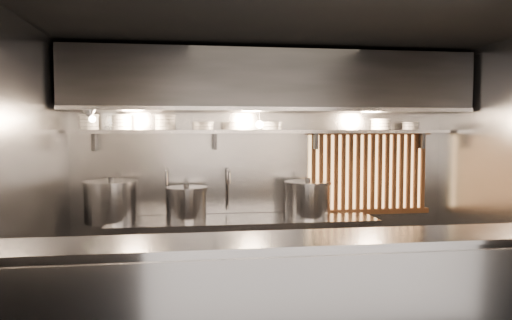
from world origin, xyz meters
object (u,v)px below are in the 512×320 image
object	(u,v)px
stock_pot_left	(111,201)
stock_pot_right	(308,199)
pendant_bulb	(260,124)
stock_pot_mid	(186,203)
heat_lamp	(90,113)

from	to	relation	value
stock_pot_left	stock_pot_right	distance (m)	2.20
stock_pot_right	pendant_bulb	bearing A→B (deg)	172.55
pendant_bulb	stock_pot_right	world-z (taller)	pendant_bulb
pendant_bulb	stock_pot_left	size ratio (longest dim) A/B	0.27
pendant_bulb	stock_pot_right	bearing A→B (deg)	-7.45
stock_pot_right	stock_pot_left	bearing A→B (deg)	179.21
stock_pot_mid	stock_pot_right	xyz separation A→B (m)	(1.38, -0.02, 0.02)
stock_pot_left	stock_pot_mid	distance (m)	0.82
pendant_bulb	stock_pot_right	xyz separation A→B (m)	(0.55, -0.07, -0.86)
stock_pot_left	stock_pot_right	size ratio (longest dim) A/B	0.97
heat_lamp	stock_pot_right	size ratio (longest dim) A/B	0.49
pendant_bulb	stock_pot_right	distance (m)	1.02
stock_pot_mid	stock_pot_left	bearing A→B (deg)	179.55
heat_lamp	stock_pot_left	distance (m)	1.00
stock_pot_mid	pendant_bulb	bearing A→B (deg)	3.26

